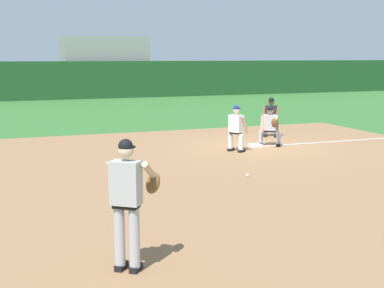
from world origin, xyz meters
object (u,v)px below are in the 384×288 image
(first_base_bag, at_px, (256,146))
(baseball, at_px, (247,175))
(baserunner, at_px, (236,127))
(umpire, at_px, (271,116))
(first_baseman, at_px, (270,124))
(pitcher, at_px, (128,197))

(first_base_bag, bearing_deg, baseball, -119.92)
(baseball, xyz_separation_m, baserunner, (1.22, 3.26, 0.76))
(first_base_bag, relative_size, umpire, 0.26)
(first_base_bag, relative_size, baserunner, 0.26)
(baserunner, bearing_deg, first_baseman, 20.26)
(first_baseman, height_order, baserunner, baserunner)
(baseball, distance_m, umpire, 6.79)
(first_base_bag, height_order, first_baseman, first_baseman)
(baseball, xyz_separation_m, umpire, (3.74, 5.61, 0.76))
(baseball, height_order, baserunner, baserunner)
(baseball, relative_size, umpire, 0.05)
(first_base_bag, distance_m, baseball, 4.43)
(first_base_bag, height_order, baseball, first_base_bag)
(first_base_bag, xyz_separation_m, baseball, (-2.21, -3.84, -0.01))
(first_base_bag, height_order, baserunner, baserunner)
(first_baseman, bearing_deg, first_base_bag, 178.35)
(first_base_bag, relative_size, baseball, 5.14)
(baserunner, distance_m, umpire, 3.45)
(pitcher, height_order, baserunner, pitcher)
(first_base_bag, distance_m, pitcher, 10.69)
(first_baseman, distance_m, baserunner, 1.61)
(umpire, bearing_deg, pitcher, -127.51)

